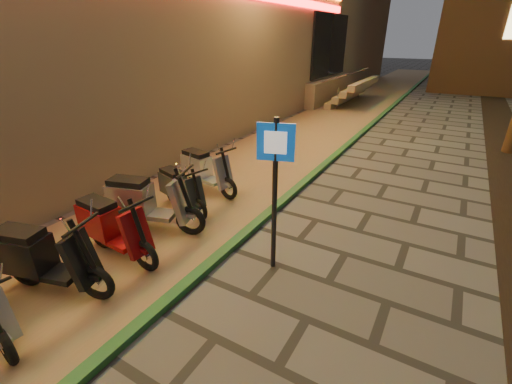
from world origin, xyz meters
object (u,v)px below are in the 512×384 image
Objects in this scene: scooter_9 at (204,169)px; scooter_7 at (145,202)px; scooter_8 at (179,188)px; scooter_6 at (110,227)px; scooter_5 at (41,258)px; pedestrian_sign at (275,177)px.

scooter_7 is at bearing -73.83° from scooter_9.
scooter_9 reaches higher than scooter_8.
scooter_6 is at bearing -98.84° from scooter_7.
scooter_8 is at bearing -71.35° from scooter_9.
scooter_5 is 3.89m from scooter_9.
pedestrian_sign is 2.82m from scooter_6.
scooter_6 reaches higher than scooter_8.
pedestrian_sign reaches higher than scooter_8.
scooter_5 is at bearing -91.58° from scooter_6.
pedestrian_sign is 1.61× the size of scooter_8.
scooter_7 is 1.97m from scooter_9.
scooter_7 is 0.96m from scooter_8.
scooter_9 is at bearing 78.81° from scooter_7.
scooter_9 is (-0.31, 2.81, -0.01)m from scooter_6.
scooter_7 is 1.10× the size of scooter_9.
pedestrian_sign is at bearing 23.40° from scooter_5.
scooter_5 is 2.88m from scooter_8.
scooter_5 reaches higher than scooter_9.
scooter_9 is (-0.19, 1.96, -0.05)m from scooter_7.
scooter_8 is 0.88× the size of scooter_9.
scooter_6 is 1.15× the size of scooter_8.
scooter_5 is at bearing -158.63° from pedestrian_sign.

